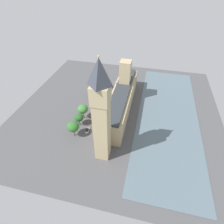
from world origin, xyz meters
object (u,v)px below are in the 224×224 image
Objects in this scene: clock_tower at (101,114)px; double_decker_bus_far_end at (96,118)px; double_decker_bus_corner at (103,98)px; plane_tree_by_river_gate at (79,118)px; plane_tree_slot_10 at (73,127)px; pedestrian_opposite_hall at (99,129)px; plane_tree_slot_12 at (83,109)px; car_white_leading at (87,130)px; car_silver_kerbside at (111,86)px; plane_tree_slot_11 at (94,92)px; parliament_building at (121,98)px; street_lamp_slot_13 at (81,117)px; car_black_under_trees at (99,107)px; pedestrian_midblock at (114,90)px; car_yellow_cab_trailing at (105,94)px; pedestrian_near_tower at (100,125)px.

clock_tower is 37.86m from double_decker_bus_far_end.
plane_tree_by_river_gate reaches higher than double_decker_bus_corner.
plane_tree_slot_10 reaches higher than double_decker_bus_far_end.
pedestrian_opposite_hall is 0.16× the size of plane_tree_slot_12.
car_silver_kerbside is at bearing 82.59° from car_white_leading.
plane_tree_slot_12 reaches higher than car_white_leading.
clock_tower is 6.08× the size of plane_tree_slot_11.
parliament_building is 30.30m from street_lamp_slot_13.
parliament_building reaches higher than double_decker_bus_far_end.
street_lamp_slot_13 is (0.18, 26.29, -1.98)m from plane_tree_slot_11.
car_white_leading is at bearing 86.79° from car_black_under_trees.
clock_tower reaches higher than car_white_leading.
plane_tree_by_river_gate reaches higher than double_decker_bus_far_end.
plane_tree_by_river_gate reaches higher than street_lamp_slot_13.
street_lamp_slot_13 is (20.42, -21.96, -24.45)m from clock_tower.
car_black_under_trees is at bearing -110.16° from plane_tree_by_river_gate.
street_lamp_slot_13 is at bearing 21.75° from pedestrian_midblock.
plane_tree_slot_10 reaches higher than pedestrian_opposite_hall.
car_silver_kerbside is 42.60m from double_decker_bus_far_end.
parliament_building is at bearing 64.06° from pedestrian_midblock.
plane_tree_slot_12 is (12.21, 36.94, 6.77)m from pedestrian_midblock.
street_lamp_slot_13 is at bearing 89.61° from plane_tree_slot_11.
clock_tower is at bearing -79.20° from car_silver_kerbside.
clock_tower is at bearing 45.68° from pedestrian_midblock.
street_lamp_slot_13 is at bearing 125.09° from car_white_leading.
parliament_building is 17.37m from car_black_under_trees.
car_silver_kerbside is at bearing -113.58° from plane_tree_slot_11.
clock_tower is 11.49× the size of car_black_under_trees.
plane_tree_slot_11 reaches higher than car_yellow_cab_trailing.
parliament_building is at bearing -19.88° from double_decker_bus_corner.
car_white_leading reaches higher than pedestrian_midblock.
plane_tree_slot_11 is at bearing 167.00° from double_decker_bus_corner.
plane_tree_slot_10 reaches higher than double_decker_bus_corner.
car_silver_kerbside is at bearing -101.97° from plane_tree_slot_12.
car_yellow_cab_trailing is at bearing -40.54° from pedestrian_near_tower.
pedestrian_opposite_hall is at bearing -149.02° from plane_tree_slot_10.
plane_tree_slot_10 reaches higher than pedestrian_near_tower.
double_decker_bus_far_end is 25.25m from plane_tree_slot_11.
car_white_leading is 0.71× the size of street_lamp_slot_13.
plane_tree_by_river_gate is (13.25, -2.02, 5.23)m from pedestrian_opposite_hall.
double_decker_bus_corner is 26.64m from pedestrian_near_tower.
car_silver_kerbside is 46.42m from street_lamp_slot_13.
double_decker_bus_far_end is 6.35× the size of pedestrian_opposite_hall.
car_yellow_cab_trailing is at bearing 87.77° from double_decker_bus_corner.
plane_tree_slot_10 is at bearing -97.60° from car_silver_kerbside.
pedestrian_midblock is (0.25, -41.98, -0.04)m from pedestrian_near_tower.
car_silver_kerbside is 5.67m from pedestrian_midblock.
double_decker_bus_far_end is at bearing 97.07° from car_black_under_trees.
pedestrian_midblock is at bearing -105.85° from plane_tree_by_river_gate.
parliament_building is 1.23× the size of clock_tower.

